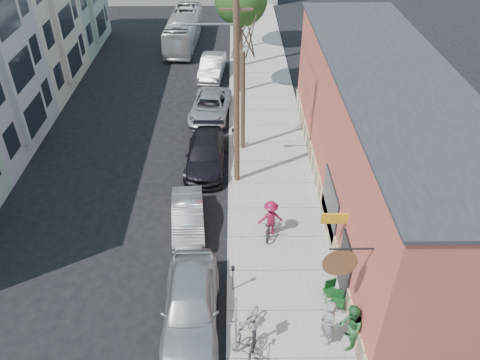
{
  "coord_description": "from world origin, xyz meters",
  "views": [
    {
      "loc": [
        2.36,
        -13.2,
        14.4
      ],
      "look_at": [
        2.58,
        4.43,
        1.5
      ],
      "focal_mm": 35.0,
      "sensor_mm": 36.0,
      "label": 1
    }
  ],
  "objects_px": {
    "car_2": "(206,154)",
    "utility_pole_near": "(235,85)",
    "parked_bike_a": "(252,351)",
    "parking_meter_near": "(233,274)",
    "tree_leafy_mid": "(241,0)",
    "tree_bare": "(243,102)",
    "parked_bike_b": "(246,325)",
    "parking_meter_far": "(233,135)",
    "car_3": "(210,107)",
    "bus": "(184,29)",
    "cyclist": "(271,218)",
    "patio_chair_b": "(331,292)",
    "patron_green": "(350,327)",
    "sign_post": "(236,321)",
    "patron_grey": "(328,323)",
    "car_1": "(188,217)",
    "car_4": "(212,67)",
    "patio_chair_a": "(338,301)",
    "car_0": "(191,304)"
  },
  "relations": [
    {
      "from": "parking_meter_near",
      "to": "car_3",
      "type": "distance_m",
      "value": 14.41
    },
    {
      "from": "patio_chair_b",
      "to": "utility_pole_near",
      "type": "bearing_deg",
      "value": 96.26
    },
    {
      "from": "patron_grey",
      "to": "parking_meter_far",
      "type": "bearing_deg",
      "value": 179.03
    },
    {
      "from": "parking_meter_near",
      "to": "utility_pole_near",
      "type": "distance_m",
      "value": 8.54
    },
    {
      "from": "parked_bike_a",
      "to": "car_0",
      "type": "height_order",
      "value": "car_0"
    },
    {
      "from": "patio_chair_b",
      "to": "parked_bike_b",
      "type": "height_order",
      "value": "parked_bike_b"
    },
    {
      "from": "car_3",
      "to": "bus",
      "type": "height_order",
      "value": "bus"
    },
    {
      "from": "cyclist",
      "to": "car_1",
      "type": "distance_m",
      "value": 3.73
    },
    {
      "from": "sign_post",
      "to": "tree_bare",
      "type": "xyz_separation_m",
      "value": [
        0.45,
        13.18,
        1.15
      ]
    },
    {
      "from": "parking_meter_near",
      "to": "patio_chair_a",
      "type": "xyz_separation_m",
      "value": [
        3.87,
        -1.03,
        -0.39
      ]
    },
    {
      "from": "cyclist",
      "to": "car_1",
      "type": "bearing_deg",
      "value": -17.32
    },
    {
      "from": "patron_green",
      "to": "car_4",
      "type": "relative_size",
      "value": 0.42
    },
    {
      "from": "tree_bare",
      "to": "parked_bike_b",
      "type": "bearing_deg",
      "value": -90.5
    },
    {
      "from": "patio_chair_b",
      "to": "parked_bike_a",
      "type": "relative_size",
      "value": 0.48
    },
    {
      "from": "parking_meter_near",
      "to": "parked_bike_b",
      "type": "distance_m",
      "value": 2.13
    },
    {
      "from": "sign_post",
      "to": "patron_grey",
      "type": "bearing_deg",
      "value": 7.58
    },
    {
      "from": "cyclist",
      "to": "patio_chair_b",
      "type": "bearing_deg",
      "value": 109.04
    },
    {
      "from": "parked_bike_b",
      "to": "parking_meter_far",
      "type": "bearing_deg",
      "value": 121.2
    },
    {
      "from": "sign_post",
      "to": "parking_meter_near",
      "type": "distance_m",
      "value": 2.91
    },
    {
      "from": "car_3",
      "to": "utility_pole_near",
      "type": "bearing_deg",
      "value": -71.34
    },
    {
      "from": "utility_pole_near",
      "to": "tree_leafy_mid",
      "type": "relative_size",
      "value": 1.27
    },
    {
      "from": "patron_green",
      "to": "car_0",
      "type": "bearing_deg",
      "value": -89.42
    },
    {
      "from": "utility_pole_near",
      "to": "car_1",
      "type": "xyz_separation_m",
      "value": [
        -2.17,
        -3.58,
        -4.75
      ]
    },
    {
      "from": "utility_pole_near",
      "to": "bus",
      "type": "xyz_separation_m",
      "value": [
        -4.33,
        20.15,
        -4.12
      ]
    },
    {
      "from": "car_0",
      "to": "tree_leafy_mid",
      "type": "bearing_deg",
      "value": 82.6
    },
    {
      "from": "utility_pole_near",
      "to": "parked_bike_a",
      "type": "height_order",
      "value": "utility_pole_near"
    },
    {
      "from": "patron_green",
      "to": "cyclist",
      "type": "bearing_deg",
      "value": -144.64
    },
    {
      "from": "parked_bike_a",
      "to": "car_2",
      "type": "xyz_separation_m",
      "value": [
        -2.06,
        11.89,
        0.03
      ]
    },
    {
      "from": "car_2",
      "to": "utility_pole_near",
      "type": "bearing_deg",
      "value": -40.88
    },
    {
      "from": "patio_chair_a",
      "to": "parked_bike_a",
      "type": "bearing_deg",
      "value": -127.55
    },
    {
      "from": "patio_chair_b",
      "to": "car_3",
      "type": "height_order",
      "value": "car_3"
    },
    {
      "from": "patron_grey",
      "to": "car_1",
      "type": "distance_m",
      "value": 8.06
    },
    {
      "from": "parking_meter_near",
      "to": "parked_bike_b",
      "type": "xyz_separation_m",
      "value": [
        0.44,
        -2.06,
        -0.32
      ]
    },
    {
      "from": "patio_chair_b",
      "to": "car_0",
      "type": "xyz_separation_m",
      "value": [
        -5.21,
        -0.73,
        0.27
      ]
    },
    {
      "from": "bus",
      "to": "tree_bare",
      "type": "bearing_deg",
      "value": -71.2
    },
    {
      "from": "sign_post",
      "to": "parking_meter_far",
      "type": "relative_size",
      "value": 2.26
    },
    {
      "from": "patio_chair_b",
      "to": "car_0",
      "type": "height_order",
      "value": "car_0"
    },
    {
      "from": "patron_green",
      "to": "parking_meter_near",
      "type": "bearing_deg",
      "value": -109.33
    },
    {
      "from": "patio_chair_a",
      "to": "cyclist",
      "type": "relative_size",
      "value": 0.51
    },
    {
      "from": "car_1",
      "to": "bus",
      "type": "height_order",
      "value": "bus"
    },
    {
      "from": "patron_grey",
      "to": "parked_bike_a",
      "type": "bearing_deg",
      "value": -89.19
    },
    {
      "from": "parking_meter_far",
      "to": "car_3",
      "type": "xyz_separation_m",
      "value": [
        -1.45,
        3.98,
        -0.28
      ]
    },
    {
      "from": "utility_pole_near",
      "to": "parked_bike_b",
      "type": "relative_size",
      "value": 5.08
    },
    {
      "from": "cyclist",
      "to": "bus",
      "type": "distance_m",
      "value": 24.93
    },
    {
      "from": "tree_bare",
      "to": "cyclist",
      "type": "relative_size",
      "value": 3.26
    },
    {
      "from": "car_2",
      "to": "parking_meter_far",
      "type": "bearing_deg",
      "value": 49.27
    },
    {
      "from": "parking_meter_far",
      "to": "tree_bare",
      "type": "xyz_separation_m",
      "value": [
        0.55,
        0.05,
        2.0
      ]
    },
    {
      "from": "car_1",
      "to": "car_4",
      "type": "distance_m",
      "value": 16.96
    },
    {
      "from": "car_1",
      "to": "parking_meter_far",
      "type": "bearing_deg",
      "value": 67.57
    },
    {
      "from": "parked_bike_a",
      "to": "utility_pole_near",
      "type": "bearing_deg",
      "value": 104.25
    }
  ]
}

